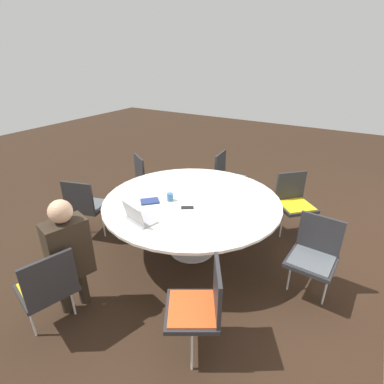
{
  "coord_description": "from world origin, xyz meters",
  "views": [
    {
      "loc": [
        2.73,
        1.63,
        2.31
      ],
      "look_at": [
        0.0,
        0.0,
        0.82
      ],
      "focal_mm": 28.0,
      "sensor_mm": 36.0,
      "label": 1
    }
  ],
  "objects_px": {
    "chair_2": "(314,252)",
    "spiral_notebook": "(150,201)",
    "chair_0": "(48,285)",
    "laptop": "(138,217)",
    "person_0": "(68,251)",
    "coffee_cup": "(170,197)",
    "chair_1": "(200,304)",
    "cell_phone": "(187,208)",
    "chair_3": "(294,200)",
    "chair_5": "(148,176)",
    "chair_6": "(85,203)",
    "chair_4": "(227,175)"
  },
  "relations": [
    {
      "from": "coffee_cup",
      "to": "cell_phone",
      "type": "height_order",
      "value": "coffee_cup"
    },
    {
      "from": "chair_5",
      "to": "coffee_cup",
      "type": "distance_m",
      "value": 1.37
    },
    {
      "from": "person_0",
      "to": "spiral_notebook",
      "type": "distance_m",
      "value": 1.12
    },
    {
      "from": "chair_1",
      "to": "spiral_notebook",
      "type": "height_order",
      "value": "chair_1"
    },
    {
      "from": "chair_2",
      "to": "person_0",
      "type": "bearing_deg",
      "value": 40.75
    },
    {
      "from": "chair_2",
      "to": "spiral_notebook",
      "type": "height_order",
      "value": "chair_2"
    },
    {
      "from": "chair_0",
      "to": "person_0",
      "type": "xyz_separation_m",
      "value": [
        -0.25,
        -0.01,
        0.19
      ]
    },
    {
      "from": "chair_0",
      "to": "chair_3",
      "type": "height_order",
      "value": "same"
    },
    {
      "from": "laptop",
      "to": "spiral_notebook",
      "type": "relative_size",
      "value": 1.49
    },
    {
      "from": "chair_1",
      "to": "person_0",
      "type": "height_order",
      "value": "person_0"
    },
    {
      "from": "chair_5",
      "to": "spiral_notebook",
      "type": "xyz_separation_m",
      "value": [
        1.01,
        0.85,
        0.21
      ]
    },
    {
      "from": "chair_6",
      "to": "cell_phone",
      "type": "distance_m",
      "value": 1.45
    },
    {
      "from": "chair_3",
      "to": "coffee_cup",
      "type": "xyz_separation_m",
      "value": [
        1.2,
        -1.18,
        0.25
      ]
    },
    {
      "from": "chair_3",
      "to": "chair_5",
      "type": "height_order",
      "value": "same"
    },
    {
      "from": "chair_0",
      "to": "chair_3",
      "type": "relative_size",
      "value": 1.0
    },
    {
      "from": "chair_0",
      "to": "coffee_cup",
      "type": "xyz_separation_m",
      "value": [
        -1.52,
        0.22,
        0.25
      ]
    },
    {
      "from": "chair_1",
      "to": "chair_3",
      "type": "distance_m",
      "value": 2.24
    },
    {
      "from": "chair_6",
      "to": "person_0",
      "type": "height_order",
      "value": "person_0"
    },
    {
      "from": "chair_1",
      "to": "spiral_notebook",
      "type": "distance_m",
      "value": 1.49
    },
    {
      "from": "chair_2",
      "to": "person_0",
      "type": "distance_m",
      "value": 2.33
    },
    {
      "from": "chair_5",
      "to": "person_0",
      "type": "xyz_separation_m",
      "value": [
        2.12,
        0.8,
        0.19
      ]
    },
    {
      "from": "chair_1",
      "to": "cell_phone",
      "type": "height_order",
      "value": "chair_1"
    },
    {
      "from": "chair_6",
      "to": "spiral_notebook",
      "type": "height_order",
      "value": "chair_6"
    },
    {
      "from": "chair_1",
      "to": "cell_phone",
      "type": "relative_size",
      "value": 5.57
    },
    {
      "from": "chair_0",
      "to": "laptop",
      "type": "height_order",
      "value": "laptop"
    },
    {
      "from": "chair_2",
      "to": "cell_phone",
      "type": "bearing_deg",
      "value": 11.26
    },
    {
      "from": "chair_4",
      "to": "spiral_notebook",
      "type": "height_order",
      "value": "chair_4"
    },
    {
      "from": "cell_phone",
      "to": "chair_2",
      "type": "bearing_deg",
      "value": 97.09
    },
    {
      "from": "spiral_notebook",
      "to": "cell_phone",
      "type": "height_order",
      "value": "spiral_notebook"
    },
    {
      "from": "chair_2",
      "to": "chair_5",
      "type": "xyz_separation_m",
      "value": [
        -0.74,
        -2.67,
        0.0
      ]
    },
    {
      "from": "person_0",
      "to": "coffee_cup",
      "type": "height_order",
      "value": "person_0"
    },
    {
      "from": "spiral_notebook",
      "to": "coffee_cup",
      "type": "distance_m",
      "value": 0.24
    },
    {
      "from": "chair_3",
      "to": "spiral_notebook",
      "type": "bearing_deg",
      "value": 0.3
    },
    {
      "from": "chair_2",
      "to": "chair_3",
      "type": "height_order",
      "value": "same"
    },
    {
      "from": "chair_2",
      "to": "coffee_cup",
      "type": "distance_m",
      "value": 1.66
    },
    {
      "from": "chair_3",
      "to": "laptop",
      "type": "xyz_separation_m",
      "value": [
        1.77,
        -1.19,
        0.26
      ]
    },
    {
      "from": "cell_phone",
      "to": "chair_1",
      "type": "bearing_deg",
      "value": 36.44
    },
    {
      "from": "chair_3",
      "to": "laptop",
      "type": "height_order",
      "value": "laptop"
    },
    {
      "from": "laptop",
      "to": "chair_2",
      "type": "bearing_deg",
      "value": -140.77
    },
    {
      "from": "chair_5",
      "to": "chair_0",
      "type": "bearing_deg",
      "value": -38.8
    },
    {
      "from": "spiral_notebook",
      "to": "coffee_cup",
      "type": "bearing_deg",
      "value": 129.35
    },
    {
      "from": "chair_1",
      "to": "laptop",
      "type": "bearing_deg",
      "value": 34.21
    },
    {
      "from": "chair_2",
      "to": "spiral_notebook",
      "type": "bearing_deg",
      "value": 12.59
    },
    {
      "from": "chair_6",
      "to": "coffee_cup",
      "type": "xyz_separation_m",
      "value": [
        -0.31,
        1.14,
        0.25
      ]
    },
    {
      "from": "chair_2",
      "to": "chair_3",
      "type": "xyz_separation_m",
      "value": [
        -1.08,
        -0.46,
        0.0
      ]
    },
    {
      "from": "person_0",
      "to": "chair_0",
      "type": "bearing_deg",
      "value": -160.94
    },
    {
      "from": "laptop",
      "to": "coffee_cup",
      "type": "distance_m",
      "value": 0.57
    },
    {
      "from": "chair_5",
      "to": "laptop",
      "type": "distance_m",
      "value": 1.78
    },
    {
      "from": "chair_2",
      "to": "chair_5",
      "type": "distance_m",
      "value": 2.77
    },
    {
      "from": "chair_6",
      "to": "laptop",
      "type": "bearing_deg",
      "value": -29.1
    }
  ]
}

